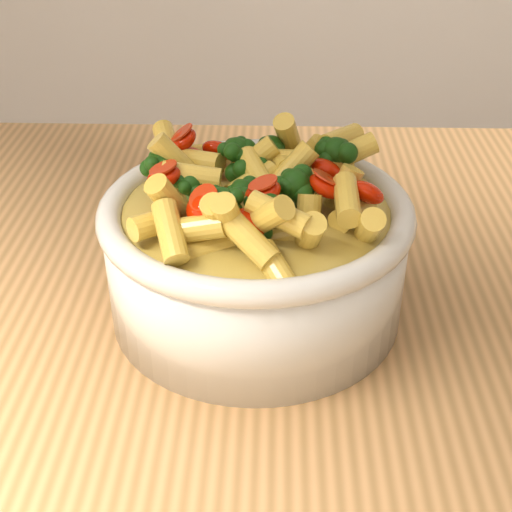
{
  "coord_description": "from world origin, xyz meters",
  "views": [
    {
      "loc": [
        0.06,
        -0.47,
        1.25
      ],
      "look_at": [
        0.04,
        0.0,
        0.95
      ],
      "focal_mm": 50.0,
      "sensor_mm": 36.0,
      "label": 1
    }
  ],
  "objects": [
    {
      "name": "pasta_salad",
      "position": [
        0.04,
        0.0,
        1.02
      ],
      "size": [
        0.19,
        0.19,
        0.04
      ],
      "color": "#FFDB50",
      "rests_on": "serving_bowl"
    },
    {
      "name": "serving_bowl",
      "position": [
        0.04,
        0.0,
        0.95
      ],
      "size": [
        0.24,
        0.24,
        0.1
      ],
      "color": "silver",
      "rests_on": "table"
    },
    {
      "name": "table",
      "position": [
        0.0,
        0.0,
        0.8
      ],
      "size": [
        1.2,
        0.8,
        0.9
      ],
      "color": "tan",
      "rests_on": "ground"
    }
  ]
}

